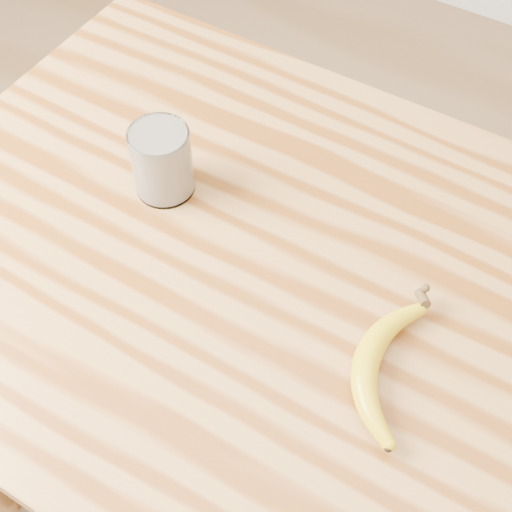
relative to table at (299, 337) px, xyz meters
The scene contains 3 objects.
table is the anchor object (origin of this frame).
smoothie_glass 0.32m from the table, 169.21° to the left, with size 0.09×0.09×0.11m.
banana 0.20m from the table, 28.59° to the right, with size 0.10×0.27×0.03m, color gold, non-canonical shape.
Camera 1 is at (0.21, -0.47, 1.68)m, focal length 50.00 mm.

